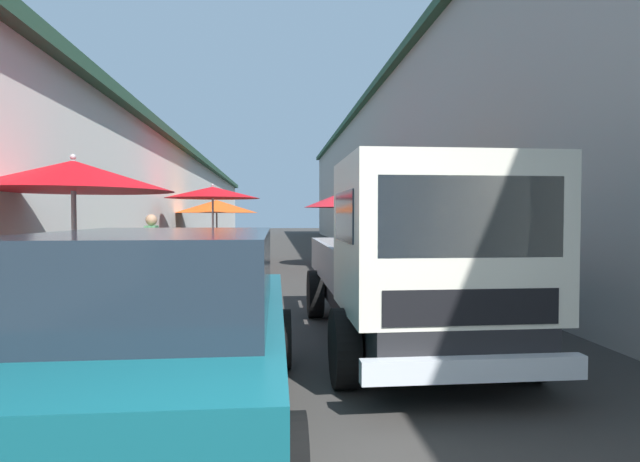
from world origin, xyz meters
name	(u,v)px	position (x,y,z in m)	size (l,w,h in m)	color
ground	(286,267)	(13.50, 0.00, 0.00)	(90.00, 90.00, 0.00)	#33302D
building_left_whitewash	(70,200)	(15.75, 7.06, 2.06)	(49.80, 7.50, 4.10)	silver
building_right_concrete	(481,168)	(15.75, -7.06, 3.27)	(49.80, 7.50, 6.52)	gray
fruit_stall_near_right	(74,200)	(4.70, 2.64, 1.74)	(2.25, 2.25, 2.27)	#9E9EA3
fruit_stall_mid_lane	(433,199)	(7.63, -2.58, 1.86)	(2.78, 2.78, 2.29)	#9E9EA3
fruit_stall_far_left	(214,203)	(12.85, 2.03, 1.92)	(2.65, 2.65, 2.45)	#9E9EA3
fruit_stall_near_left	(217,213)	(15.75, 2.29, 1.65)	(2.80, 2.80, 2.16)	#9E9EA3
fruit_stall_far_right	(342,210)	(13.44, -1.69, 1.71)	(2.23, 2.23, 2.32)	#9E9EA3
hatchback_car	(164,329)	(2.46, 1.16, 0.74)	(3.92, 1.94, 1.45)	#0F4C56
delivery_truck	(417,265)	(3.88, -1.15, 1.04)	(4.92, 1.97, 2.08)	black
vendor_by_crates	(152,250)	(8.38, 2.67, 0.91)	(0.63, 0.24, 1.58)	#665B4C
parked_scooter	(200,290)	(6.20, 1.45, 0.45)	(1.69, 0.48, 1.14)	black
plastic_stool	(365,268)	(10.23, -1.79, 0.33)	(0.30, 0.30, 0.43)	#194CB2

